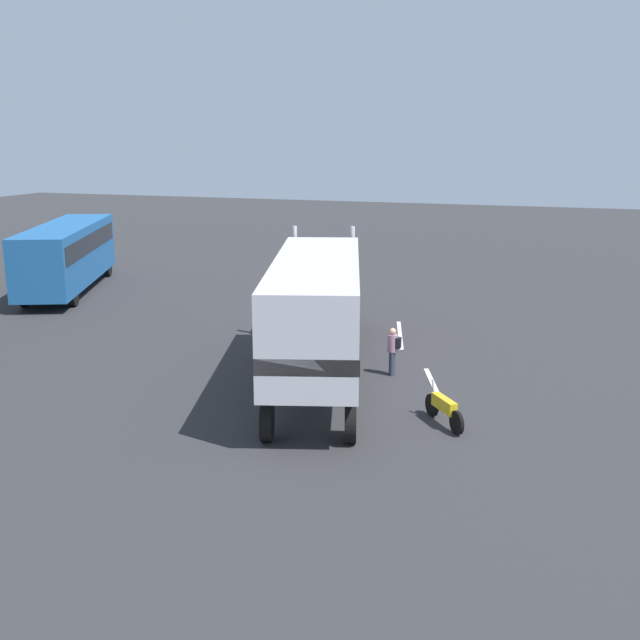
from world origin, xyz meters
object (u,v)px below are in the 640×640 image
at_px(semi_truck, 318,304).
at_px(motorcycle, 444,408).
at_px(parked_bus, 67,251).
at_px(person_bystander, 393,349).

bearing_deg(semi_truck, motorcycle, -121.71).
bearing_deg(parked_bus, person_bystander, -114.37).
distance_m(semi_truck, motorcycle, 5.84).
bearing_deg(semi_truck, person_bystander, -64.31).
relative_size(person_bystander, parked_bus, 0.15).
bearing_deg(motorcycle, semi_truck, 58.29).
xyz_separation_m(person_bystander, motorcycle, (-3.98, -2.37, -0.41)).
bearing_deg(parked_bus, semi_truck, -120.14).
distance_m(parked_bus, motorcycle, 24.87).
distance_m(person_bystander, motorcycle, 4.65).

